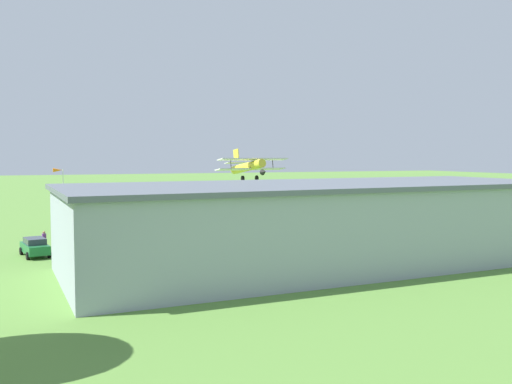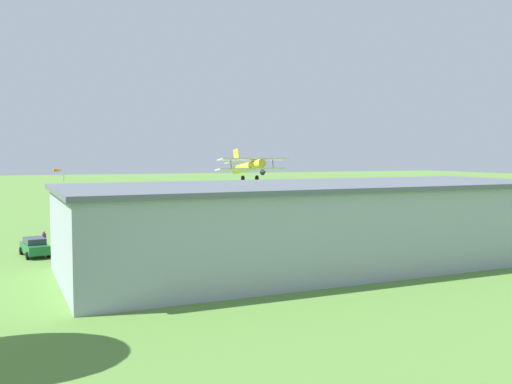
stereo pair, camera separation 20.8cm
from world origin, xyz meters
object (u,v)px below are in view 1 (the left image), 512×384
(biplane, at_px, (249,166))
(person_crossing_taxiway, at_px, (352,222))
(hangar, at_px, (323,224))
(person_beside_truck, at_px, (44,241))
(car_green, at_px, (35,247))
(person_near_hangar_door, at_px, (382,220))
(person_watching_takeoff, at_px, (424,222))
(windsock, at_px, (59,174))

(biplane, distance_m, person_crossing_taxiway, 13.66)
(hangar, height_order, person_beside_truck, hangar)
(car_green, distance_m, person_near_hangar_door, 38.70)
(car_green, xyz_separation_m, person_crossing_taxiway, (-34.51, -5.50, 0.00))
(car_green, height_order, person_crossing_taxiway, person_crossing_taxiway)
(person_watching_takeoff, relative_size, windsock, 0.24)
(person_watching_takeoff, bearing_deg, car_green, 2.90)
(hangar, relative_size, person_crossing_taxiway, 24.29)
(hangar, bearing_deg, person_watching_takeoff, -145.89)
(car_green, bearing_deg, person_beside_truck, -104.91)
(biplane, bearing_deg, car_green, 22.36)
(person_near_hangar_door, relative_size, windsock, 0.26)
(biplane, height_order, person_watching_takeoff, biplane)
(person_crossing_taxiway, distance_m, person_watching_takeoff, 8.32)
(biplane, xyz_separation_m, windsock, (19.64, -25.30, -1.41))
(person_crossing_taxiway, height_order, windsock, windsock)
(car_green, height_order, person_near_hangar_door, person_near_hangar_door)
(biplane, bearing_deg, hangar, 83.99)
(person_near_hangar_door, relative_size, person_watching_takeoff, 1.08)
(biplane, xyz_separation_m, car_green, (23.21, 9.55, -6.51))
(hangar, bearing_deg, windsock, -69.78)
(car_green, bearing_deg, person_near_hangar_door, -172.48)
(windsock, bearing_deg, car_green, 84.14)
(biplane, height_order, person_near_hangar_door, biplane)
(person_crossing_taxiway, bearing_deg, car_green, 9.05)
(person_near_hangar_door, distance_m, person_crossing_taxiway, 3.88)
(person_watching_takeoff, height_order, person_beside_truck, person_beside_truck)
(car_green, bearing_deg, hangar, 149.70)
(person_crossing_taxiway, xyz_separation_m, person_watching_takeoff, (-7.61, 3.36, -0.03))
(hangar, height_order, windsock, windsock)
(biplane, height_order, windsock, biplane)
(biplane, height_order, person_crossing_taxiway, biplane)
(person_crossing_taxiway, xyz_separation_m, windsock, (30.93, -29.35, 5.11))
(person_near_hangar_door, height_order, person_crossing_taxiway, person_near_hangar_door)
(person_crossing_taxiway, relative_size, person_watching_takeoff, 1.03)
(person_near_hangar_door, bearing_deg, person_watching_takeoff, 142.00)
(car_green, height_order, person_beside_truck, person_beside_truck)
(hangar, xyz_separation_m, person_beside_truck, (20.11, -15.26, -2.35))
(hangar, distance_m, biplane, 22.28)
(car_green, bearing_deg, windsock, -95.86)
(car_green, distance_m, person_beside_truck, 3.14)
(hangar, relative_size, car_green, 9.10)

